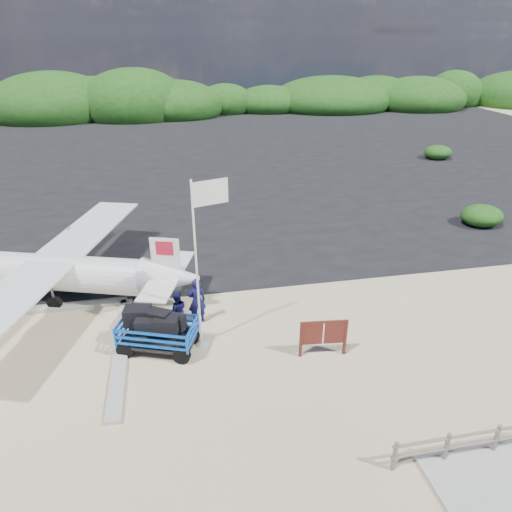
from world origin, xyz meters
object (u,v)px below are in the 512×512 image
at_px(baggage_cart, 160,350).
at_px(crew_a, 197,301).
at_px(signboard, 322,355).
at_px(aircraft_large, 356,161).
at_px(crew_b, 177,311).
at_px(flagpole, 202,344).

distance_m(baggage_cart, crew_a, 2.39).
relative_size(signboard, crew_a, 0.92).
bearing_deg(aircraft_large, baggage_cart, 72.08).
relative_size(signboard, crew_b, 1.10).
distance_m(flagpole, aircraft_large, 29.06).
bearing_deg(flagpole, aircraft_large, 56.56).
height_order(crew_b, aircraft_large, aircraft_large).
bearing_deg(aircraft_large, flagpole, 74.48).
relative_size(baggage_cart, crew_b, 1.78).
distance_m(crew_a, crew_b, 0.86).
height_order(baggage_cart, crew_a, crew_a).
relative_size(flagpole, aircraft_large, 0.47).
bearing_deg(crew_a, signboard, 136.73).
bearing_deg(baggage_cart, flagpole, 22.55).
xyz_separation_m(flagpole, crew_b, (-0.80, 1.16, 0.83)).
height_order(flagpole, aircraft_large, flagpole).
distance_m(crew_a, aircraft_large, 27.87).
distance_m(baggage_cart, crew_b, 1.66).
height_order(baggage_cart, crew_b, crew_b).
bearing_deg(crew_a, baggage_cart, 36.45).
bearing_deg(signboard, aircraft_large, 71.32).
height_order(baggage_cart, signboard, signboard).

